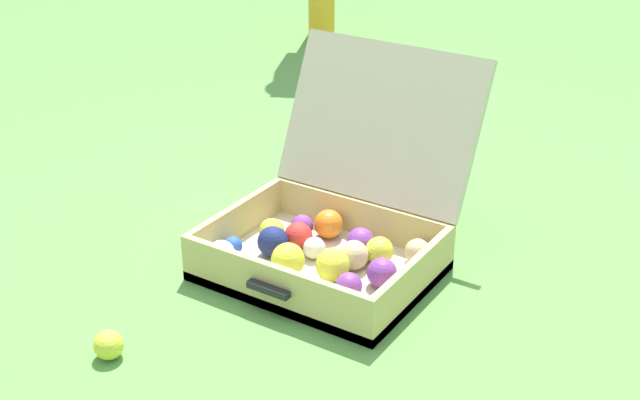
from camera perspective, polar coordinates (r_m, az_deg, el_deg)
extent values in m
plane|color=#569342|center=(2.15, 1.29, -4.96)|extent=(16.00, 16.00, 0.00)
cube|color=beige|center=(2.14, 0.00, -4.61)|extent=(0.53, 0.41, 0.03)
cube|color=tan|center=(2.25, -5.53, -1.71)|extent=(0.02, 0.41, 0.12)
cube|color=tan|center=(2.01, 6.22, -5.43)|extent=(0.02, 0.41, 0.12)
cube|color=tan|center=(1.98, -3.09, -5.85)|extent=(0.50, 0.02, 0.12)
cube|color=tan|center=(2.27, 2.68, -1.42)|extent=(0.50, 0.02, 0.12)
cube|color=beige|center=(2.24, 4.03, 5.16)|extent=(0.53, 0.19, 0.38)
cube|color=black|center=(1.96, -3.45, -5.93)|extent=(0.11, 0.02, 0.02)
sphere|color=purple|center=(2.00, 1.92, -5.69)|extent=(0.06, 0.06, 0.06)
sphere|color=#CCDB38|center=(2.08, -2.13, -3.96)|extent=(0.08, 0.08, 0.08)
sphere|color=#CCDB38|center=(2.23, -3.22, -2.06)|extent=(0.07, 0.07, 0.07)
sphere|color=#CCDB38|center=(2.06, 0.84, -4.33)|extent=(0.08, 0.08, 0.08)
sphere|color=purple|center=(2.26, -1.20, -1.72)|extent=(0.06, 0.06, 0.06)
sphere|color=purple|center=(2.04, 4.12, -4.82)|extent=(0.07, 0.07, 0.07)
sphere|color=purple|center=(2.17, 2.69, -2.75)|extent=(0.07, 0.07, 0.07)
sphere|color=white|center=(2.13, -6.55, -3.57)|extent=(0.07, 0.07, 0.07)
sphere|color=#CCDB38|center=(2.13, 3.96, -3.37)|extent=(0.07, 0.07, 0.07)
sphere|color=orange|center=(2.25, 0.57, -1.60)|extent=(0.08, 0.08, 0.08)
sphere|color=#D1B784|center=(2.15, 6.47, -3.40)|extent=(0.06, 0.06, 0.06)
sphere|color=#D1B784|center=(2.11, 2.24, -3.66)|extent=(0.07, 0.07, 0.07)
sphere|color=red|center=(2.19, -1.45, -2.42)|extent=(0.07, 0.07, 0.07)
sphere|color=white|center=(2.15, -0.45, -3.24)|extent=(0.06, 0.06, 0.06)
sphere|color=navy|center=(2.16, -3.14, -2.77)|extent=(0.08, 0.08, 0.08)
sphere|color=blue|center=(2.18, -5.78, -3.02)|extent=(0.05, 0.05, 0.05)
sphere|color=#CCDB38|center=(1.90, -13.81, -9.30)|extent=(0.06, 0.06, 0.06)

